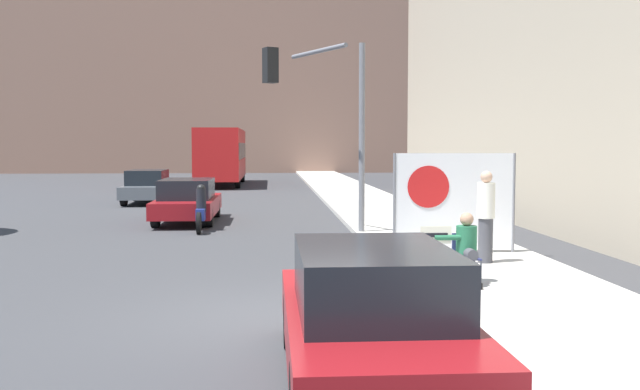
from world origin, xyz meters
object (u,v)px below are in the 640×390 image
city_bus_on_road (222,153)px  protest_banner (453,201)px  car_on_road_nearest (188,200)px  car_on_road_midblock (148,187)px  seated_protester (466,247)px  jogger_on_sidewalk (486,216)px  traffic_light_pole (326,103)px  motorcycle_on_road (201,211)px  parked_car_curbside (372,315)px

city_bus_on_road → protest_banner: bearing=-76.8°
car_on_road_nearest → car_on_road_midblock: car_on_road_midblock is taller
seated_protester → car_on_road_nearest: car_on_road_nearest is taller
jogger_on_sidewalk → car_on_road_nearest: 11.24m
seated_protester → jogger_on_sidewalk: 2.26m
traffic_light_pole → jogger_on_sidewalk: bearing=-59.9°
car_on_road_nearest → city_bus_on_road: size_ratio=0.44×
traffic_light_pole → car_on_road_midblock: (-6.48, 11.83, -2.78)m
city_bus_on_road → jogger_on_sidewalk: bearing=-76.8°
seated_protester → motorcycle_on_road: 10.13m
traffic_light_pole → motorcycle_on_road: 4.89m
traffic_light_pole → city_bus_on_road: bearing=99.7°
jogger_on_sidewalk → protest_banner: (-0.31, 1.24, 0.20)m
parked_car_curbside → car_on_road_nearest: parked_car_curbside is taller
motorcycle_on_road → parked_car_curbside: bearing=-77.4°
parked_car_curbside → motorcycle_on_road: parked_car_curbside is taller
seated_protester → motorcycle_on_road: (-5.12, 8.74, -0.20)m
seated_protester → car_on_road_midblock: car_on_road_midblock is taller
city_bus_on_road → motorcycle_on_road: (0.97, -23.17, -1.36)m
motorcycle_on_road → city_bus_on_road: bearing=92.4°
protest_banner → parked_car_curbside: protest_banner is taller
car_on_road_nearest → traffic_light_pole: bearing=-47.4°
car_on_road_midblock → motorcycle_on_road: car_on_road_midblock is taller
protest_banner → car_on_road_midblock: 17.66m
car_on_road_midblock → motorcycle_on_road: size_ratio=1.93×
car_on_road_nearest → motorcycle_on_road: car_on_road_nearest is taller
seated_protester → jogger_on_sidewalk: jogger_on_sidewalk is taller
seated_protester → parked_car_curbside: bearing=-128.5°
traffic_light_pole → car_on_road_midblock: size_ratio=1.17×
motorcycle_on_road → car_on_road_midblock: bearing=107.7°
city_bus_on_road → motorcycle_on_road: 23.23m
traffic_light_pole → car_on_road_midblock: bearing=118.7°
jogger_on_sidewalk → protest_banner: 1.30m
traffic_light_pole → city_bus_on_road: (-4.32, 25.21, -1.56)m
seated_protester → parked_car_curbside: parked_car_curbside is taller
seated_protester → traffic_light_pole: 7.45m
car_on_road_midblock → city_bus_on_road: (2.16, 13.38, 1.22)m
traffic_light_pole → car_on_road_nearest: (-4.00, 4.34, -2.78)m
parked_car_curbside → motorcycle_on_road: 13.44m
car_on_road_midblock → motorcycle_on_road: (3.13, -9.79, -0.14)m
traffic_light_pole → city_bus_on_road: traffic_light_pole is taller
jogger_on_sidewalk → parked_car_curbside: jogger_on_sidewalk is taller
seated_protester → motorcycle_on_road: size_ratio=0.54×
car_on_road_midblock → city_bus_on_road: 13.61m
car_on_road_nearest → car_on_road_midblock: (-2.48, 7.48, 0.01)m
jogger_on_sidewalk → parked_car_curbside: bearing=100.7°
car_on_road_midblock → city_bus_on_road: size_ratio=0.40×
jogger_on_sidewalk → car_on_road_nearest: jogger_on_sidewalk is taller
seated_protester → protest_banner: bearing=67.2°
parked_car_curbside → car_on_road_midblock: parked_car_curbside is taller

